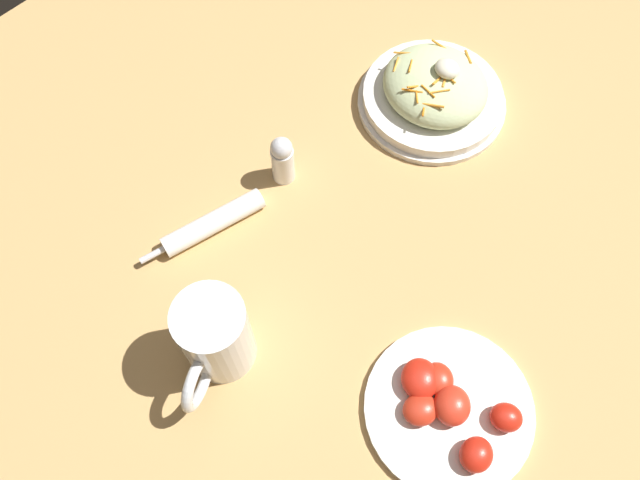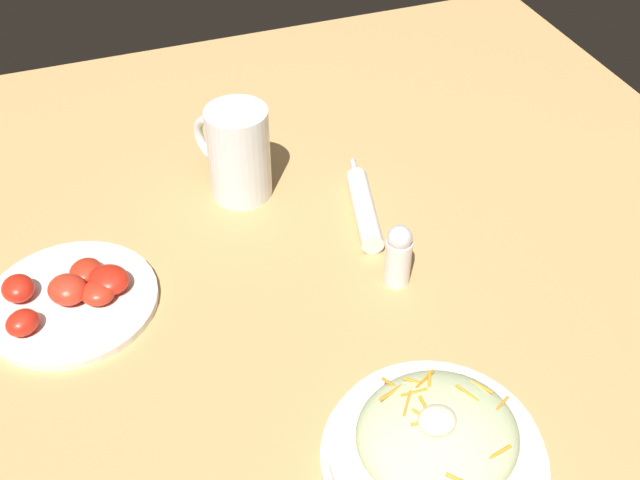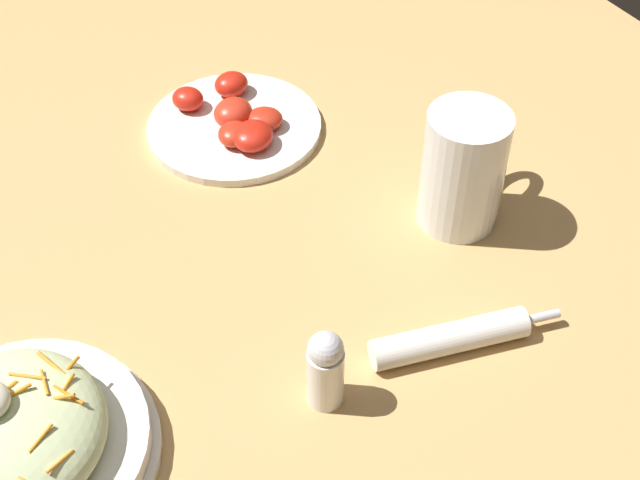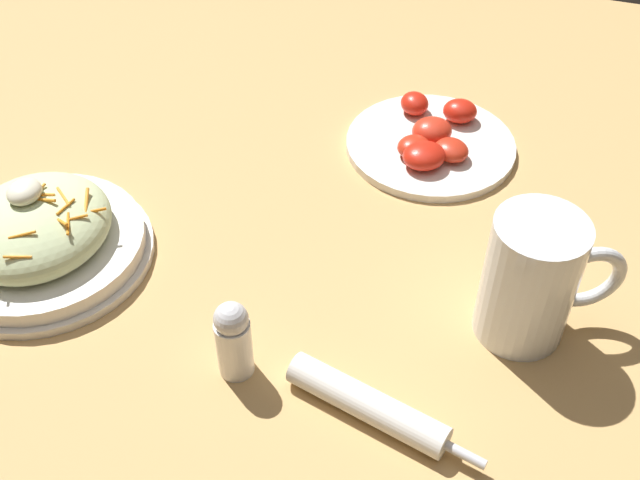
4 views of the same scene
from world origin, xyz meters
The scene contains 6 objects.
ground_plane centered at (0.00, 0.00, 0.00)m, with size 1.43×1.43×0.00m, color tan.
salad_plate centered at (0.08, -0.23, 0.03)m, with size 0.23×0.23×0.09m.
beer_mug centered at (0.01, 0.26, 0.06)m, with size 0.09×0.13×0.13m.
napkin_roll centered at (0.16, 0.15, 0.01)m, with size 0.06×0.19×0.03m.
tomato_plate centered at (-0.24, 0.11, 0.01)m, with size 0.21×0.21×0.04m.
salt_shaker centered at (0.15, 0.02, 0.04)m, with size 0.03×0.03×0.09m.
Camera 2 is at (-0.18, -0.61, 0.69)m, focal length 44.21 mm.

